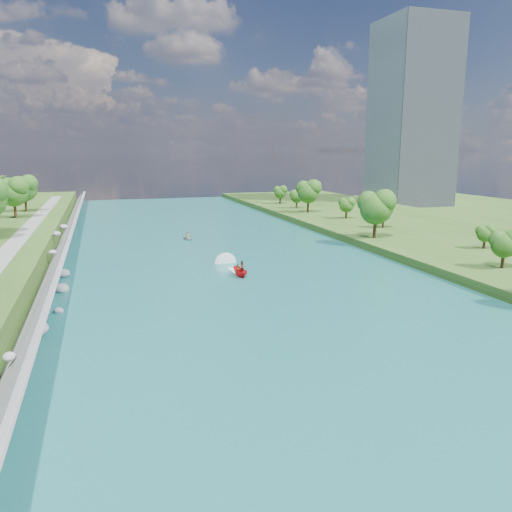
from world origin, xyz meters
name	(u,v)px	position (x,y,z in m)	size (l,w,h in m)	color
ground	(269,303)	(0.00, 0.00, 0.00)	(260.00, 260.00, 0.00)	#2D5119
river_water	(229,267)	(0.00, 20.00, 0.05)	(55.00, 240.00, 0.10)	#19615E
berm_east	(485,245)	(49.50, 20.00, 0.75)	(44.00, 240.00, 1.50)	#2D5119
riprap_bank	(54,269)	(-25.82, 18.97, 1.78)	(4.12, 236.00, 4.49)	slate
riverside_path	(2,258)	(-32.50, 20.00, 3.55)	(3.00, 200.00, 0.10)	gray
office_tower	(412,115)	(82.50, 95.00, 30.00)	(22.00, 22.00, 60.00)	gray
trees_east	(407,217)	(36.12, 25.76, 6.01)	(17.19, 138.17, 10.95)	#1C5115
motorboat	(237,269)	(0.07, 15.37, 0.73)	(3.60, 18.74, 2.15)	red
raft	(188,238)	(-2.07, 46.64, 0.48)	(2.83, 3.53, 1.67)	#999CA1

